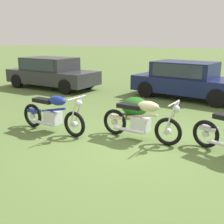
{
  "coord_description": "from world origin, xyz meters",
  "views": [
    {
      "loc": [
        2.23,
        -5.58,
        2.35
      ],
      "look_at": [
        -0.75,
        0.53,
        0.53
      ],
      "focal_mm": 45.12,
      "sensor_mm": 36.0,
      "label": 1
    }
  ],
  "objects_px": {
    "motorcycle_blue": "(53,113)",
    "shrub_low": "(135,106)",
    "car_navy": "(186,78)",
    "motorcycle_cream": "(141,120)",
    "car_charcoal": "(51,71)"
  },
  "relations": [
    {
      "from": "car_charcoal",
      "to": "motorcycle_cream",
      "type": "bearing_deg",
      "value": -31.35
    },
    {
      "from": "shrub_low",
      "to": "car_navy",
      "type": "bearing_deg",
      "value": 75.26
    },
    {
      "from": "car_navy",
      "to": "shrub_low",
      "type": "bearing_deg",
      "value": -94.08
    },
    {
      "from": "car_navy",
      "to": "motorcycle_cream",
      "type": "bearing_deg",
      "value": -78.72
    },
    {
      "from": "car_charcoal",
      "to": "shrub_low",
      "type": "relative_size",
      "value": 5.37
    },
    {
      "from": "motorcycle_cream",
      "to": "car_charcoal",
      "type": "relative_size",
      "value": 0.44
    },
    {
      "from": "car_charcoal",
      "to": "motorcycle_blue",
      "type": "bearing_deg",
      "value": -46.12
    },
    {
      "from": "motorcycle_cream",
      "to": "car_navy",
      "type": "bearing_deg",
      "value": 96.82
    },
    {
      "from": "car_charcoal",
      "to": "shrub_low",
      "type": "bearing_deg",
      "value": -21.8
    },
    {
      "from": "motorcycle_cream",
      "to": "shrub_low",
      "type": "relative_size",
      "value": 2.38
    },
    {
      "from": "motorcycle_blue",
      "to": "motorcycle_cream",
      "type": "xyz_separation_m",
      "value": [
        2.2,
        0.43,
        -0.0
      ]
    },
    {
      "from": "shrub_low",
      "to": "motorcycle_blue",
      "type": "bearing_deg",
      "value": -118.47
    },
    {
      "from": "motorcycle_blue",
      "to": "shrub_low",
      "type": "bearing_deg",
      "value": 68.52
    },
    {
      "from": "motorcycle_cream",
      "to": "car_navy",
      "type": "height_order",
      "value": "car_navy"
    },
    {
      "from": "motorcycle_cream",
      "to": "shrub_low",
      "type": "distance_m",
      "value": 2.16
    }
  ]
}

